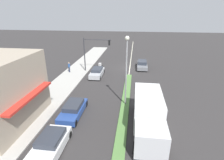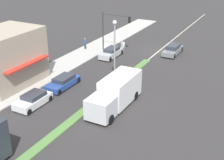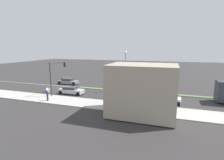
{
  "view_description": "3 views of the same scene",
  "coord_description": "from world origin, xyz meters",
  "px_view_note": "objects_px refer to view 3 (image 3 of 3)",
  "views": [
    {
      "loc": [
        -0.8,
        30.75,
        9.64
      ],
      "look_at": [
        1.8,
        11.23,
        1.89
      ],
      "focal_mm": 28.0,
      "sensor_mm": 36.0,
      "label": 1
    },
    {
      "loc": [
        -14.55,
        41.46,
        14.69
      ],
      "look_at": [
        -0.48,
        15.13,
        1.5
      ],
      "focal_mm": 50.0,
      "sensor_mm": 36.0,
      "label": 2
    },
    {
      "loc": [
        31.14,
        21.58,
        8.01
      ],
      "look_at": [
        -0.47,
        10.9,
        1.89
      ],
      "focal_mm": 28.0,
      "sensor_mm": 36.0,
      "label": 3
    }
  ],
  "objects_px": {
    "street_lamp": "(125,66)",
    "traffic_signal_main": "(56,72)",
    "pedestrian": "(47,95)",
    "suv_grey": "(68,81)",
    "sedan_silver": "(71,90)",
    "warning_aframe_sign": "(48,90)",
    "van_white": "(166,99)",
    "delivery_truck": "(148,83)",
    "coupe_blue": "(134,96)"
  },
  "relations": [
    {
      "from": "street_lamp",
      "to": "delivery_truck",
      "type": "xyz_separation_m",
      "value": [
        -2.2,
        3.87,
        -3.31
      ]
    },
    {
      "from": "traffic_signal_main",
      "to": "sedan_silver",
      "type": "relative_size",
      "value": 1.3
    },
    {
      "from": "traffic_signal_main",
      "to": "street_lamp",
      "type": "xyz_separation_m",
      "value": [
        -6.12,
        10.75,
        0.88
      ]
    },
    {
      "from": "warning_aframe_sign",
      "to": "delivery_truck",
      "type": "bearing_deg",
      "value": 114.33
    },
    {
      "from": "street_lamp",
      "to": "traffic_signal_main",
      "type": "bearing_deg",
      "value": -60.34
    },
    {
      "from": "coupe_blue",
      "to": "suv_grey",
      "type": "distance_m",
      "value": 17.96
    },
    {
      "from": "sedan_silver",
      "to": "coupe_blue",
      "type": "bearing_deg",
      "value": 90.0
    },
    {
      "from": "warning_aframe_sign",
      "to": "sedan_silver",
      "type": "relative_size",
      "value": 0.19
    },
    {
      "from": "delivery_truck",
      "to": "coupe_blue",
      "type": "bearing_deg",
      "value": -9.3
    },
    {
      "from": "street_lamp",
      "to": "suv_grey",
      "type": "distance_m",
      "value": 14.53
    },
    {
      "from": "street_lamp",
      "to": "van_white",
      "type": "relative_size",
      "value": 1.89
    },
    {
      "from": "traffic_signal_main",
      "to": "street_lamp",
      "type": "height_order",
      "value": "street_lamp"
    },
    {
      "from": "street_lamp",
      "to": "pedestrian",
      "type": "xyz_separation_m",
      "value": [
        9.98,
        -9.59,
        -3.78
      ]
    },
    {
      "from": "traffic_signal_main",
      "to": "coupe_blue",
      "type": "relative_size",
      "value": 1.27
    },
    {
      "from": "street_lamp",
      "to": "sedan_silver",
      "type": "xyz_separation_m",
      "value": [
        5.0,
        -8.53,
        -4.14
      ]
    },
    {
      "from": "traffic_signal_main",
      "to": "warning_aframe_sign",
      "type": "relative_size",
      "value": 6.69
    },
    {
      "from": "street_lamp",
      "to": "sedan_silver",
      "type": "height_order",
      "value": "street_lamp"
    },
    {
      "from": "pedestrian",
      "to": "suv_grey",
      "type": "xyz_separation_m",
      "value": [
        -12.18,
        -4.17,
        -0.34
      ]
    },
    {
      "from": "warning_aframe_sign",
      "to": "suv_grey",
      "type": "bearing_deg",
      "value": -175.02
    },
    {
      "from": "van_white",
      "to": "suv_grey",
      "type": "height_order",
      "value": "suv_grey"
    },
    {
      "from": "van_white",
      "to": "coupe_blue",
      "type": "height_order",
      "value": "van_white"
    },
    {
      "from": "pedestrian",
      "to": "warning_aframe_sign",
      "type": "xyz_separation_m",
      "value": [
        -4.51,
        -3.5,
        -0.57
      ]
    },
    {
      "from": "sedan_silver",
      "to": "pedestrian",
      "type": "bearing_deg",
      "value": -11.97
    },
    {
      "from": "traffic_signal_main",
      "to": "van_white",
      "type": "bearing_deg",
      "value": 93.51
    },
    {
      "from": "suv_grey",
      "to": "traffic_signal_main",
      "type": "bearing_deg",
      "value": 19.83
    },
    {
      "from": "traffic_signal_main",
      "to": "suv_grey",
      "type": "relative_size",
      "value": 1.24
    },
    {
      "from": "coupe_blue",
      "to": "sedan_silver",
      "type": "bearing_deg",
      "value": -90.0
    },
    {
      "from": "traffic_signal_main",
      "to": "van_white",
      "type": "distance_m",
      "value": 18.68
    },
    {
      "from": "pedestrian",
      "to": "delivery_truck",
      "type": "bearing_deg",
      "value": 132.14
    },
    {
      "from": "coupe_blue",
      "to": "street_lamp",
      "type": "bearing_deg",
      "value": -151.69
    },
    {
      "from": "sedan_silver",
      "to": "suv_grey",
      "type": "bearing_deg",
      "value": -144.05
    },
    {
      "from": "sedan_silver",
      "to": "coupe_blue",
      "type": "relative_size",
      "value": 0.98
    },
    {
      "from": "warning_aframe_sign",
      "to": "suv_grey",
      "type": "distance_m",
      "value": 7.7
    },
    {
      "from": "traffic_signal_main",
      "to": "van_white",
      "type": "xyz_separation_m",
      "value": [
        -1.12,
        18.36,
        -3.28
      ]
    },
    {
      "from": "street_lamp",
      "to": "delivery_truck",
      "type": "relative_size",
      "value": 0.98
    },
    {
      "from": "delivery_truck",
      "to": "sedan_silver",
      "type": "xyz_separation_m",
      "value": [
        7.2,
        -12.41,
        -0.83
      ]
    },
    {
      "from": "van_white",
      "to": "traffic_signal_main",
      "type": "bearing_deg",
      "value": -86.49
    },
    {
      "from": "pedestrian",
      "to": "van_white",
      "type": "height_order",
      "value": "pedestrian"
    },
    {
      "from": "traffic_signal_main",
      "to": "suv_grey",
      "type": "height_order",
      "value": "traffic_signal_main"
    },
    {
      "from": "pedestrian",
      "to": "van_white",
      "type": "bearing_deg",
      "value": 106.16
    },
    {
      "from": "warning_aframe_sign",
      "to": "street_lamp",
      "type": "bearing_deg",
      "value": 112.68
    },
    {
      "from": "sedan_silver",
      "to": "suv_grey",
      "type": "height_order",
      "value": "suv_grey"
    },
    {
      "from": "delivery_truck",
      "to": "van_white",
      "type": "bearing_deg",
      "value": 27.4
    },
    {
      "from": "coupe_blue",
      "to": "pedestrian",
      "type": "bearing_deg",
      "value": -67.92
    },
    {
      "from": "warning_aframe_sign",
      "to": "van_white",
      "type": "xyz_separation_m",
      "value": [
        -0.47,
        20.69,
        0.19
      ]
    },
    {
      "from": "warning_aframe_sign",
      "to": "coupe_blue",
      "type": "xyz_separation_m",
      "value": [
        -0.47,
        15.78,
        0.16
      ]
    },
    {
      "from": "traffic_signal_main",
      "to": "pedestrian",
      "type": "height_order",
      "value": "traffic_signal_main"
    },
    {
      "from": "pedestrian",
      "to": "suv_grey",
      "type": "bearing_deg",
      "value": -161.13
    },
    {
      "from": "street_lamp",
      "to": "delivery_truck",
      "type": "bearing_deg",
      "value": 119.6
    },
    {
      "from": "warning_aframe_sign",
      "to": "sedan_silver",
      "type": "xyz_separation_m",
      "value": [
        -0.47,
        4.55,
        0.21
      ]
    }
  ]
}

